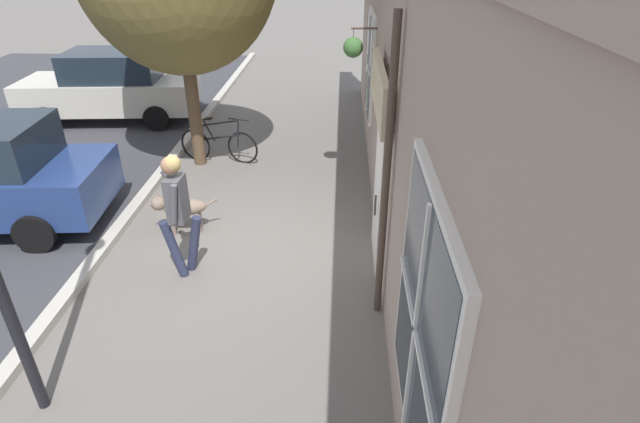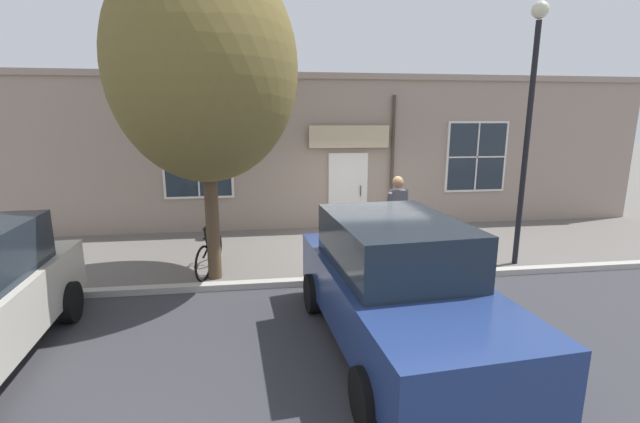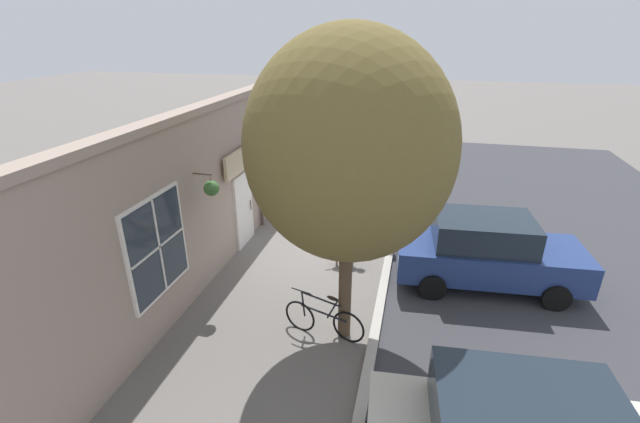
% 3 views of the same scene
% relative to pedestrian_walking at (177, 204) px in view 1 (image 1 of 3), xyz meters
% --- Properties ---
extents(ground_plane, '(90.00, 90.00, 0.00)m').
position_rel_pedestrian_walking_xyz_m(ground_plane, '(-0.57, -0.69, -1.11)').
color(ground_plane, '#66605B').
extents(storefront_facade, '(0.95, 18.00, 4.22)m').
position_rel_pedestrian_walking_xyz_m(storefront_facade, '(-2.91, -0.69, 1.02)').
color(storefront_facade, gray).
rests_on(storefront_facade, ground_plane).
extents(pedestrian_walking, '(0.55, 0.55, 1.81)m').
position_rel_pedestrian_walking_xyz_m(pedestrian_walking, '(0.00, 0.00, 0.00)').
color(pedestrian_walking, '#282D47').
rests_on(pedestrian_walking, ground_plane).
extents(dog_on_leash, '(1.08, 0.43, 0.67)m').
position_rel_pedestrian_walking_xyz_m(dog_on_leash, '(0.38, -1.13, -0.67)').
color(dog_on_leash, '#7F6B5B').
rests_on(dog_on_leash, ground_plane).
extents(leaning_bicycle, '(1.72, 0.36, 1.00)m').
position_rel_pedestrian_walking_xyz_m(leaning_bicycle, '(0.41, -4.02, -0.73)').
color(leaning_bicycle, black).
rests_on(leaning_bicycle, ground_plane).
extents(parked_car_nearest_curb, '(4.42, 2.19, 1.75)m').
position_rel_pedestrian_walking_xyz_m(parked_car_nearest_curb, '(3.72, -6.65, -0.23)').
color(parked_car_nearest_curb, beige).
rests_on(parked_car_nearest_curb, ground_plane).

